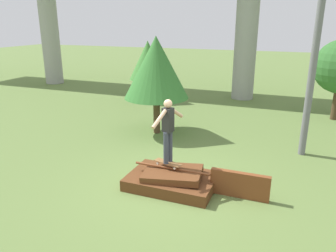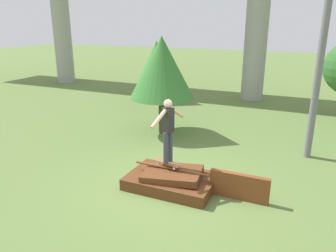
{
  "view_description": "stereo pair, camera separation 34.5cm",
  "coord_description": "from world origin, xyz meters",
  "px_view_note": "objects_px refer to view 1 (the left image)",
  "views": [
    {
      "loc": [
        2.55,
        -6.71,
        3.85
      ],
      "look_at": [
        -0.12,
        0.06,
        1.51
      ],
      "focal_mm": 35.0,
      "sensor_mm": 36.0,
      "label": 1
    },
    {
      "loc": [
        2.87,
        -6.57,
        3.85
      ],
      "look_at": [
        -0.12,
        0.06,
        1.51
      ],
      "focal_mm": 35.0,
      "sensor_mm": 36.0,
      "label": 2
    }
  ],
  "objects_px": {
    "utility_pole": "(320,13)",
    "tree_behind_right": "(148,60)",
    "skater": "(168,127)",
    "tree_behind_left": "(156,68)",
    "skateboard": "(168,163)"
  },
  "relations": [
    {
      "from": "utility_pole",
      "to": "tree_behind_right",
      "type": "xyz_separation_m",
      "value": [
        -7.31,
        4.78,
        -2.05
      ]
    },
    {
      "from": "skateboard",
      "to": "utility_pole",
      "type": "height_order",
      "value": "utility_pole"
    },
    {
      "from": "skater",
      "to": "tree_behind_right",
      "type": "height_order",
      "value": "tree_behind_right"
    },
    {
      "from": "skateboard",
      "to": "tree_behind_right",
      "type": "bearing_deg",
      "value": 117.77
    },
    {
      "from": "skater",
      "to": "utility_pole",
      "type": "relative_size",
      "value": 0.2
    },
    {
      "from": "tree_behind_left",
      "to": "skateboard",
      "type": "bearing_deg",
      "value": -62.67
    },
    {
      "from": "tree_behind_right",
      "to": "skateboard",
      "type": "bearing_deg",
      "value": -62.23
    },
    {
      "from": "skateboard",
      "to": "tree_behind_left",
      "type": "xyz_separation_m",
      "value": [
        -1.83,
        3.53,
        1.76
      ]
    },
    {
      "from": "skateboard",
      "to": "utility_pole",
      "type": "relative_size",
      "value": 0.1
    },
    {
      "from": "skateboard",
      "to": "skater",
      "type": "relative_size",
      "value": 0.48
    },
    {
      "from": "skater",
      "to": "utility_pole",
      "type": "bearing_deg",
      "value": 47.03
    },
    {
      "from": "skateboard",
      "to": "tree_behind_right",
      "type": "distance_m",
      "value": 9.23
    },
    {
      "from": "skater",
      "to": "tree_behind_left",
      "type": "xyz_separation_m",
      "value": [
        -1.83,
        3.53,
        0.84
      ]
    },
    {
      "from": "skater",
      "to": "tree_behind_left",
      "type": "distance_m",
      "value": 4.07
    },
    {
      "from": "skater",
      "to": "tree_behind_right",
      "type": "xyz_separation_m",
      "value": [
        -4.25,
        8.07,
        0.51
      ]
    }
  ]
}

